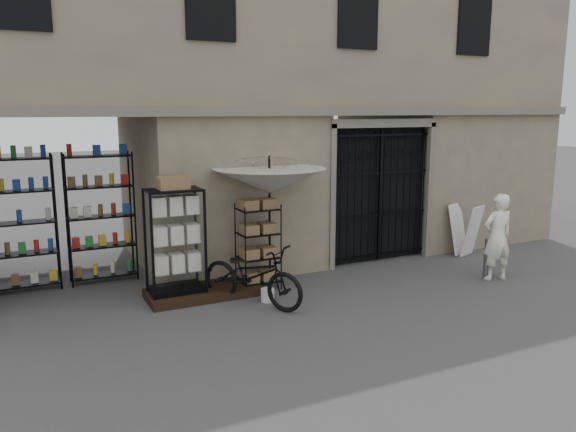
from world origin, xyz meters
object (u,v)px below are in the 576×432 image
steel_bollard (488,259)px  shopkeeper (494,279)px  wire_rack (258,248)px  market_umbrella (269,174)px  bicycle (253,304)px  white_bucket (268,295)px  easel_sign (465,230)px  display_cabinet (175,246)px

steel_bollard → shopkeeper: bearing=-55.0°
wire_rack → market_umbrella: size_ratio=0.54×
wire_rack → bicycle: (-0.43, -0.75, -0.78)m
wire_rack → shopkeeper: (4.39, -1.50, -0.78)m
market_umbrella → shopkeeper: bearing=-20.8°
white_bucket → steel_bollard: size_ratio=0.30×
steel_bollard → easel_sign: (0.86, 1.54, 0.20)m
display_cabinet → shopkeeper: size_ratio=1.15×
white_bucket → steel_bollard: steel_bollard is taller
wire_rack → steel_bollard: (4.31, -1.38, -0.39)m
display_cabinet → steel_bollard: (5.83, -1.42, -0.57)m
market_umbrella → white_bucket: (-0.40, -0.78, -2.01)m
bicycle → market_umbrella: bearing=17.3°
steel_bollard → white_bucket: bearing=171.5°
wire_rack → bicycle: wire_rack is taller
display_cabinet → shopkeeper: 6.19m
bicycle → shopkeeper: 4.88m
display_cabinet → wire_rack: display_cabinet is taller
white_bucket → shopkeeper: white_bucket is taller
display_cabinet → steel_bollard: size_ratio=2.47×
display_cabinet → steel_bollard: display_cabinet is taller
display_cabinet → market_umbrella: (1.79, 0.03, 1.16)m
market_umbrella → bicycle: (-0.70, -0.82, -2.12)m
market_umbrella → bicycle: bearing=-130.4°
white_bucket → steel_bollard: bearing=-8.5°
bicycle → steel_bollard: bearing=-39.8°
wire_rack → white_bucket: size_ratio=6.79×
steel_bollard → shopkeeper: (0.09, -0.13, -0.40)m
display_cabinet → easel_sign: display_cabinet is taller
bicycle → steel_bollard: bicycle is taller
white_bucket → bicycle: size_ratio=0.12×
market_umbrella → white_bucket: market_umbrella is taller
easel_sign → bicycle: bearing=169.1°
wire_rack → white_bucket: (-0.14, -0.72, -0.67)m
white_bucket → shopkeeper: (4.53, -0.79, -0.11)m
wire_rack → white_bucket: wire_rack is taller
bicycle → easel_sign: (5.60, 0.92, 0.59)m
market_umbrella → shopkeeper: market_umbrella is taller
steel_bollard → easel_sign: size_ratio=0.69×
bicycle → display_cabinet: bearing=111.9°
bicycle → wire_rack: bearing=27.8°
easel_sign → steel_bollard: bearing=-139.3°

